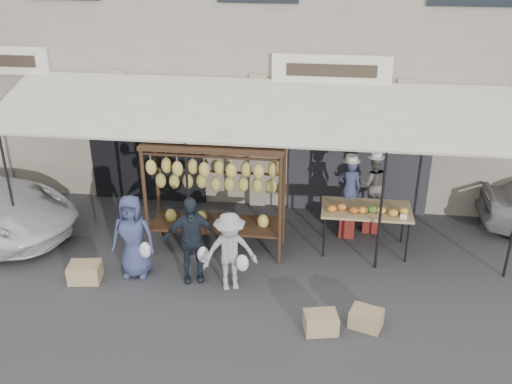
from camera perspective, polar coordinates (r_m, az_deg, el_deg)
ground_plane at (r=10.04m, az=-2.39°, el=-10.07°), size 90.00×90.00×0.00m
shophouse at (r=14.79m, az=1.72°, el=16.87°), size 24.00×6.15×7.30m
awning at (r=10.93m, az=-0.58°, el=8.08°), size 10.00×2.35×2.92m
banana_rack at (r=10.54m, az=-4.16°, el=1.54°), size 2.60×0.90×2.24m
produce_table at (r=10.99m, az=11.00°, el=-1.85°), size 1.70×0.90×1.04m
vendor_left at (r=11.42m, az=9.32°, el=0.35°), size 0.48×0.34×1.25m
vendor_right at (r=11.70m, az=11.66°, el=0.78°), size 0.62×0.49×1.25m
customer_left at (r=10.36m, az=-12.21°, el=-4.35°), size 0.79×0.54×1.56m
customer_mid at (r=10.04m, az=-6.53°, el=-4.74°), size 1.02×0.64×1.62m
customer_right at (r=9.79m, az=-2.62°, el=-5.99°), size 1.06×0.81×1.45m
stool_left at (r=11.79m, az=9.03°, el=-3.36°), size 0.39×0.39×0.43m
stool_right at (r=12.06m, az=11.31°, el=-2.86°), size 0.32×0.32×0.43m
crate_near_a at (r=9.19m, az=6.50°, el=-12.83°), size 0.59×0.49×0.31m
crate_near_b at (r=9.39m, az=10.95°, el=-12.30°), size 0.58×0.51×0.29m
crate_far at (r=10.71m, az=-16.73°, el=-7.68°), size 0.61×0.50×0.33m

